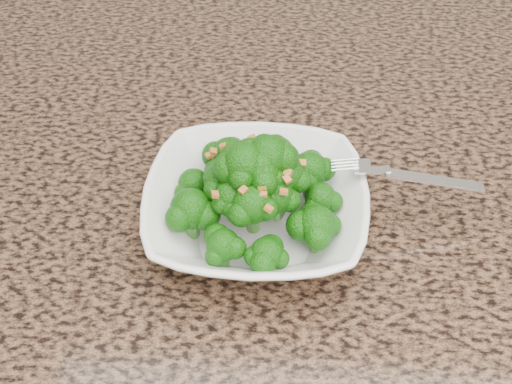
# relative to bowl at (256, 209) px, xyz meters

# --- Properties ---
(granite_counter) EXTENTS (1.64, 1.04, 0.03)m
(granite_counter) POSITION_rel_bowl_xyz_m (0.07, 0.02, -0.04)
(granite_counter) COLOR brown
(granite_counter) RESTS_ON cabinet
(bowl) EXTENTS (0.22, 0.22, 0.05)m
(bowl) POSITION_rel_bowl_xyz_m (0.00, 0.00, 0.00)
(bowl) COLOR white
(bowl) RESTS_ON granite_counter
(broccoli_pile) EXTENTS (0.19, 0.19, 0.07)m
(broccoli_pile) POSITION_rel_bowl_xyz_m (0.00, 0.00, 0.06)
(broccoli_pile) COLOR #16610B
(broccoli_pile) RESTS_ON bowl
(garlic_topping) EXTENTS (0.12, 0.12, 0.01)m
(garlic_topping) POSITION_rel_bowl_xyz_m (0.00, 0.00, 0.10)
(garlic_topping) COLOR #BC722D
(garlic_topping) RESTS_ON broccoli_pile
(fork) EXTENTS (0.17, 0.04, 0.01)m
(fork) POSITION_rel_bowl_xyz_m (0.12, 0.03, 0.03)
(fork) COLOR silver
(fork) RESTS_ON bowl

